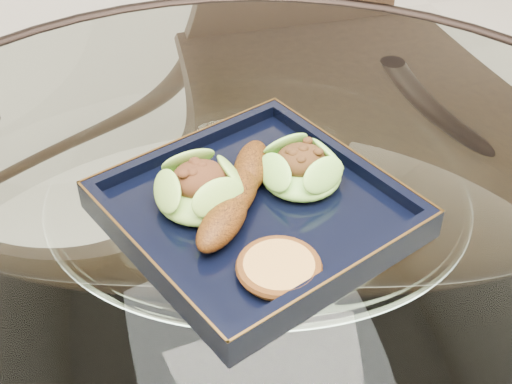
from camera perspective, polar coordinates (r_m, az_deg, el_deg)
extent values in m
cylinder|color=white|center=(0.76, 0.14, -2.52)|extent=(1.10, 1.10, 0.01)
torus|color=black|center=(0.76, 0.14, -2.52)|extent=(1.13, 1.13, 0.02)
cylinder|color=black|center=(1.29, 8.80, -4.81)|extent=(0.04, 0.04, 0.75)
cylinder|color=black|center=(1.22, -16.58, -9.62)|extent=(0.04, 0.04, 0.75)
cube|color=black|center=(1.32, 5.12, -0.51)|extent=(0.38, 0.38, 0.04)
cube|color=black|center=(1.32, 3.27, 12.18)|extent=(0.36, 0.03, 0.41)
cylinder|color=black|center=(1.34, 0.20, -13.23)|extent=(0.03, 0.03, 0.40)
cylinder|color=black|center=(1.43, 12.98, -10.21)|extent=(0.03, 0.03, 0.40)
cylinder|color=black|center=(1.55, -2.95, -4.03)|extent=(0.03, 0.03, 0.40)
cylinder|color=black|center=(1.62, 8.18, -1.95)|extent=(0.03, 0.03, 0.40)
cube|color=black|center=(0.75, 0.00, -1.77)|extent=(0.35, 0.35, 0.02)
ellipsoid|color=#5B8C28|center=(0.74, -4.45, 0.10)|extent=(0.11, 0.11, 0.03)
ellipsoid|color=#5AA730|center=(0.76, 3.64, 1.71)|extent=(0.10, 0.10, 0.03)
ellipsoid|color=#64300A|center=(0.73, -1.48, -0.09)|extent=(0.12, 0.17, 0.03)
cylinder|color=#BA8B3E|center=(0.67, 1.85, -6.14)|extent=(0.09, 0.09, 0.01)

